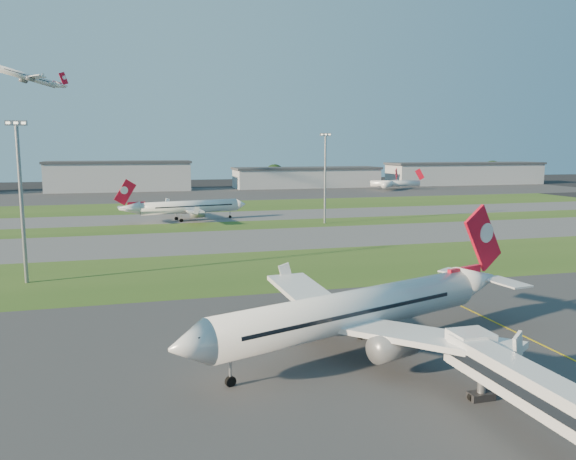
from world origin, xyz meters
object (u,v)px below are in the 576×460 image
object	(u,v)px
mini_jet_far	(395,183)
light_mast_centre	(325,172)
light_mast_west	(21,191)
airliner_taxiing	(189,207)
mini_jet_near	(390,184)
jet_bridge	(575,413)
airliner_parked	(356,311)

from	to	relation	value
mini_jet_far	light_mast_centre	world-z (taller)	light_mast_centre
mini_jet_far	light_mast_west	bearing A→B (deg)	-117.33
airliner_taxiing	mini_jet_near	world-z (taller)	airliner_taxiing
mini_jet_far	jet_bridge	bearing A→B (deg)	-100.05
jet_bridge	mini_jet_near	size ratio (longest dim) A/B	1.16
airliner_parked	mini_jet_near	distance (m)	241.23
mini_jet_near	mini_jet_far	xyz separation A→B (m)	(3.39, 1.13, 0.00)
mini_jet_near	light_mast_west	world-z (taller)	light_mast_west
airliner_taxiing	light_mast_centre	size ratio (longest dim) A/B	1.41
jet_bridge	mini_jet_far	size ratio (longest dim) A/B	0.95
mini_jet_far	airliner_taxiing	bearing A→B (deg)	-125.79
light_mast_west	light_mast_centre	xyz separation A→B (m)	(70.00, 56.00, 0.00)
light_mast_centre	airliner_parked	bearing A→B (deg)	-107.24
airliner_parked	mini_jet_near	size ratio (longest dim) A/B	1.74
airliner_parked	airliner_taxiing	bearing A→B (deg)	73.87
airliner_parked	light_mast_west	distance (m)	59.21
mini_jet_far	light_mast_west	xyz separation A→B (m)	(-149.91, -174.04, 11.53)
light_mast_west	airliner_parked	bearing A→B (deg)	-47.71
jet_bridge	airliner_taxiing	bearing A→B (deg)	95.09
jet_bridge	airliner_parked	xyz separation A→B (m)	(-5.95, 24.09, 0.57)
mini_jet_near	light_mast_centre	size ratio (longest dim) A/B	0.90
light_mast_centre	airliner_taxiing	bearing A→B (deg)	155.66
airliner_taxiing	airliner_parked	bearing A→B (deg)	81.30
jet_bridge	light_mast_centre	size ratio (longest dim) A/B	1.04
light_mast_centre	mini_jet_far	bearing A→B (deg)	55.90
jet_bridge	airliner_parked	distance (m)	24.82
airliner_parked	mini_jet_near	xyz separation A→B (m)	(107.28, 216.05, -1.30)
jet_bridge	airliner_parked	bearing A→B (deg)	103.88
airliner_taxiing	mini_jet_far	size ratio (longest dim) A/B	1.29
jet_bridge	light_mast_centre	bearing A→B (deg)	78.62
airliner_taxiing	mini_jet_far	bearing A→B (deg)	-151.12
light_mast_centre	mini_jet_near	bearing A→B (deg)	56.79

